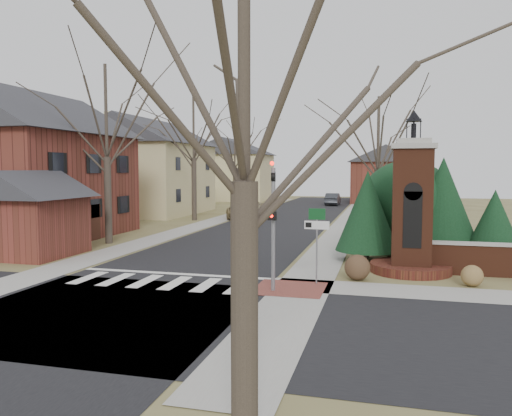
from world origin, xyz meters
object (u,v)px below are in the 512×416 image
(traffic_signal_pole, at_px, (273,216))
(pickup_truck, at_px, (246,209))
(sign_post, at_px, (317,231))
(brick_gate_monument, at_px, (411,219))
(distant_car, at_px, (333,199))

(traffic_signal_pole, distance_m, pickup_truck, 25.43)
(sign_post, relative_size, pickup_truck, 0.49)
(brick_gate_monument, bearing_deg, distant_car, 100.44)
(traffic_signal_pole, relative_size, brick_gate_monument, 0.69)
(distant_car, bearing_deg, sign_post, 95.09)
(brick_gate_monument, bearing_deg, sign_post, -138.58)
(traffic_signal_pole, relative_size, distant_car, 1.07)
(sign_post, distance_m, distant_car, 40.16)
(traffic_signal_pole, bearing_deg, sign_post, 47.57)
(traffic_signal_pole, relative_size, pickup_truck, 0.81)
(traffic_signal_pole, height_order, pickup_truck, traffic_signal_pole)
(sign_post, height_order, brick_gate_monument, brick_gate_monument)
(pickup_truck, bearing_deg, distant_car, 66.62)
(sign_post, relative_size, distant_car, 0.65)
(sign_post, xyz_separation_m, brick_gate_monument, (3.41, 3.01, 0.22))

